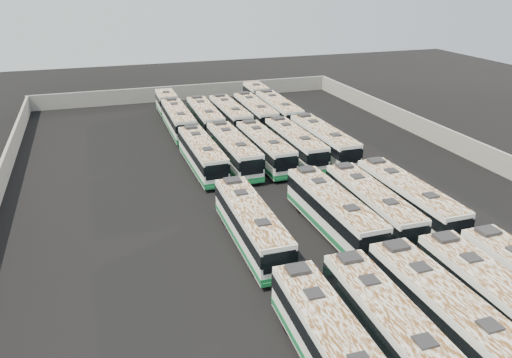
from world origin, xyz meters
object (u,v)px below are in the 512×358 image
bus_midfront_center (333,211)px  bus_midfront_right (371,205)px  bus_midback_right (295,144)px  bus_back_far_left (174,113)px  bus_front_center (448,317)px  bus_midback_far_left (202,154)px  bus_front_right (500,305)px  bus_front_far_left (333,347)px  bus_midback_center (265,148)px  bus_back_right (255,113)px  bus_midfront_far_left (251,224)px  bus_front_left (392,331)px  bus_midback_left (233,150)px  bus_back_center (230,115)px  bus_midback_far_right (323,141)px  bus_midfront_far_right (408,199)px  bus_back_far_right (270,105)px  bus_back_left (205,117)px

bus_midfront_center → bus_midfront_right: bus_midfront_center is taller
bus_midback_right → bus_back_far_left: size_ratio=0.65×
bus_front_center → bus_midback_far_left: bus_front_center is taller
bus_front_right → bus_midback_right: bearing=91.2°
bus_front_far_left → bus_midback_center: (6.42, 28.10, 0.01)m
bus_front_far_left → bus_back_far_left: 44.09m
bus_back_right → bus_midfront_far_left: bearing=-108.0°
bus_front_left → bus_midfront_center: 13.22m
bus_front_far_left → bus_front_center: size_ratio=0.96×
bus_front_left → bus_midfront_far_left: 13.17m
bus_midfront_center → bus_back_right: size_ratio=1.02×
bus_front_far_left → bus_midfront_center: 14.48m
bus_front_far_left → bus_midback_left: 28.47m
bus_midback_left → bus_back_center: size_ratio=1.02×
bus_midfront_right → bus_midback_far_right: bus_midback_far_right is taller
bus_midback_left → bus_midback_far_right: 9.62m
bus_midfront_center → bus_midfront_right: size_ratio=1.02×
bus_midback_far_right → bus_back_right: size_ratio=1.03×
bus_midfront_far_right → bus_midback_far_right: bus_midback_far_right is taller
bus_back_far_right → bus_midfront_center: bearing=-100.5°
bus_midfront_right → bus_back_far_left: bearing=108.4°
bus_front_far_left → bus_back_far_left: bus_back_far_left is taller
bus_midfront_right → bus_back_far_right: size_ratio=0.63×
bus_midfront_center → bus_midfront_far_left: bearing=179.3°
bus_midfront_right → bus_back_far_right: (3.17, 31.13, 0.04)m
bus_midback_center → bus_back_left: (-3.15, 12.82, 0.02)m
bus_front_far_left → bus_midback_far_right: bus_midback_far_right is taller
bus_front_left → bus_back_far_left: bus_front_left is taller
bus_front_far_left → bus_midfront_far_left: bearing=90.9°
bus_midback_left → bus_midback_right: size_ratio=1.01×
bus_front_left → bus_back_right: 41.50m
bus_front_right → bus_back_center: 41.15m
bus_front_far_left → bus_midback_left: (3.21, 28.29, 0.04)m
bus_midfront_right → bus_midback_far_right: 15.34m
bus_midback_right → bus_front_left: bearing=-103.4°
bus_midback_right → bus_back_center: (-3.27, 12.87, -0.01)m
bus_midback_right → bus_back_far_right: bus_back_far_right is taller
bus_front_right → bus_back_right: bearing=91.2°
bus_midfront_far_left → bus_back_far_left: bus_midfront_far_left is taller
bus_back_far_left → bus_front_center: bearing=-81.1°
bus_midfront_far_right → bus_front_far_left: bearing=-135.1°
bus_midfront_right → bus_front_center: bearing=-102.7°
bus_midback_center → bus_back_far_right: bus_back_far_right is taller
bus_front_center → bus_midfront_center: size_ratio=1.01×
bus_front_far_left → bus_midfront_far_right: bus_midfront_far_right is taller
bus_midfront_far_right → bus_back_far_right: bearing=89.5°
bus_midfront_center → bus_back_center: 28.11m
bus_midback_far_right → bus_back_far_right: (0.03, 16.11, -0.03)m
bus_midback_center → bus_back_right: (3.28, 13.04, 0.02)m
bus_back_far_left → bus_back_left: (3.21, -3.17, 0.03)m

